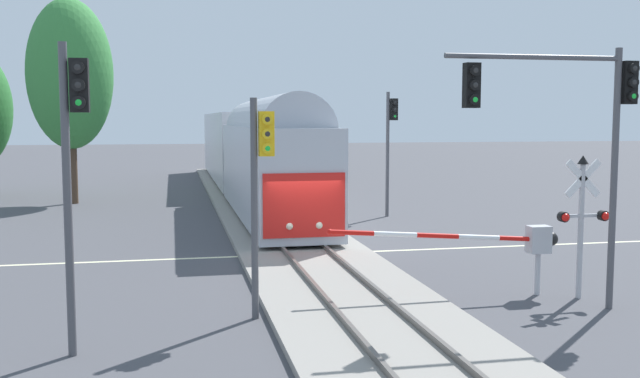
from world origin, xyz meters
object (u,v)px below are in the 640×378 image
(commuter_train, at_px, (247,149))
(traffic_signal_median, at_px, (261,172))
(traffic_signal_far_side, at_px, (391,134))
(oak_behind_train, at_px, (70,74))
(traffic_signal_near_right, at_px, (571,113))
(traffic_signal_near_left, at_px, (73,149))
(crossing_signal_mast, at_px, (582,211))
(crossing_gate_near, at_px, (513,241))

(commuter_train, distance_m, traffic_signal_median, 25.90)
(traffic_signal_median, relative_size, traffic_signal_far_side, 0.87)
(traffic_signal_median, xyz_separation_m, oak_behind_train, (-7.16, 24.34, 3.53))
(traffic_signal_near_right, relative_size, traffic_signal_near_left, 1.04)
(traffic_signal_near_right, bearing_deg, traffic_signal_far_side, 87.03)
(crossing_signal_mast, bearing_deg, crossing_gate_near, 160.20)
(crossing_gate_near, bearing_deg, commuter_train, 99.61)
(traffic_signal_near_right, height_order, traffic_signal_far_side, traffic_signal_near_right)
(commuter_train, bearing_deg, traffic_signal_median, -95.14)
(crossing_signal_mast, distance_m, traffic_signal_near_left, 12.18)
(crossing_gate_near, xyz_separation_m, crossing_signal_mast, (1.57, -0.56, 0.79))
(traffic_signal_median, bearing_deg, crossing_signal_mast, 1.53)
(crossing_signal_mast, distance_m, traffic_signal_near_right, 2.85)
(traffic_signal_far_side, relative_size, oak_behind_train, 0.53)
(crossing_signal_mast, xyz_separation_m, traffic_signal_near_left, (-11.87, -2.08, 1.75))
(commuter_train, relative_size, oak_behind_train, 3.68)
(crossing_gate_near, height_order, traffic_signal_median, traffic_signal_median)
(oak_behind_train, bearing_deg, traffic_signal_near_right, -60.47)
(commuter_train, bearing_deg, oak_behind_train, -171.29)
(crossing_signal_mast, relative_size, traffic_signal_near_right, 0.59)
(commuter_train, distance_m, traffic_signal_near_left, 28.34)
(crossing_gate_near, relative_size, crossing_signal_mast, 1.68)
(traffic_signal_median, height_order, traffic_signal_far_side, traffic_signal_far_side)
(crossing_gate_near, bearing_deg, crossing_signal_mast, -19.80)
(crossing_signal_mast, bearing_deg, traffic_signal_far_side, 90.54)
(crossing_gate_near, distance_m, oak_behind_train, 27.80)
(traffic_signal_far_side, bearing_deg, oak_behind_train, 151.10)
(commuter_train, relative_size, crossing_gate_near, 6.56)
(traffic_signal_near_right, bearing_deg, oak_behind_train, 119.53)
(commuter_train, bearing_deg, traffic_signal_far_side, -60.06)
(oak_behind_train, bearing_deg, traffic_signal_far_side, -28.90)
(crossing_signal_mast, relative_size, traffic_signal_near_left, 0.61)
(traffic_signal_near_right, xyz_separation_m, traffic_signal_far_side, (0.87, 16.82, -0.80))
(crossing_signal_mast, height_order, traffic_signal_near_right, traffic_signal_near_right)
(commuter_train, distance_m, oak_behind_train, 10.44)
(traffic_signal_near_right, bearing_deg, crossing_signal_mast, 45.95)
(crossing_gate_near, relative_size, traffic_signal_near_left, 1.02)
(traffic_signal_far_side, xyz_separation_m, oak_behind_train, (-15.13, 8.36, 3.02))
(traffic_signal_near_left, distance_m, traffic_signal_far_side, 21.35)
(crossing_signal_mast, height_order, traffic_signal_near_left, traffic_signal_near_left)
(traffic_signal_near_right, relative_size, traffic_signal_far_side, 1.07)
(crossing_gate_near, bearing_deg, traffic_signal_median, -173.20)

